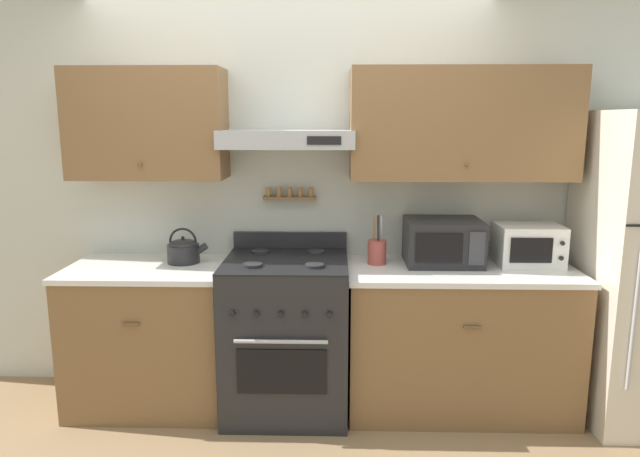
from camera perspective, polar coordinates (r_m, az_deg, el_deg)
name	(u,v)px	position (r m, az deg, el deg)	size (l,w,h in m)	color
ground_plane	(283,432)	(3.50, -3.69, -19.62)	(16.00, 16.00, 0.00)	#937551
wall_back	(303,174)	(3.66, -1.74, 5.48)	(5.20, 0.46, 2.55)	silver
counter_left	(151,335)	(3.78, -16.51, -10.16)	(0.96, 0.68, 0.89)	brown
counter_right	(458,338)	(3.68, 13.64, -10.59)	(1.37, 0.68, 0.89)	brown
stove_range	(287,334)	(3.57, -3.34, -10.47)	(0.74, 0.74, 1.05)	#232326
tea_kettle	(184,250)	(3.65, -13.47, -2.11)	(0.25, 0.20, 0.22)	#232326
microwave	(443,242)	(3.59, 12.18, -1.30)	(0.46, 0.37, 0.28)	#232326
utensil_crock	(377,251)	(3.53, 5.72, -2.25)	(0.11, 0.11, 0.30)	#B24C42
toaster_oven	(528,245)	(3.71, 20.12, -1.56)	(0.38, 0.30, 0.25)	white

